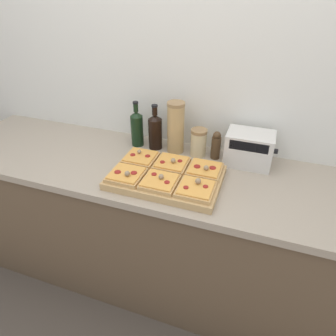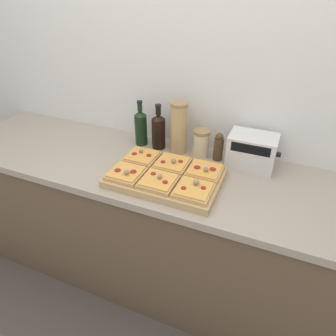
{
  "view_description": "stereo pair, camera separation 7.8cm",
  "coord_description": "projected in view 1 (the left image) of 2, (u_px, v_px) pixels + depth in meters",
  "views": [
    {
      "loc": [
        0.47,
        -0.95,
        1.77
      ],
      "look_at": [
        0.05,
        0.25,
        0.95
      ],
      "focal_mm": 32.0,
      "sensor_mm": 36.0,
      "label": 1
    },
    {
      "loc": [
        0.54,
        -0.92,
        1.77
      ],
      "look_at": [
        0.05,
        0.25,
        0.95
      ],
      "focal_mm": 32.0,
      "sensor_mm": 36.0,
      "label": 2
    }
  ],
  "objects": [
    {
      "name": "kitchen_counter",
      "position": [
        164.0,
        229.0,
        1.85
      ],
      "size": [
        2.63,
        0.67,
        0.9
      ],
      "color": "brown",
      "rests_on": "ground_plane"
    },
    {
      "name": "ground_plane",
      "position": [
        147.0,
        317.0,
        1.84
      ],
      "size": [
        12.0,
        12.0,
        0.0
      ],
      "primitive_type": "plane",
      "color": "#4C4238"
    },
    {
      "name": "grain_jar_short",
      "position": [
        199.0,
        142.0,
        1.69
      ],
      "size": [
        0.09,
        0.09,
        0.16
      ],
      "color": "beige",
      "rests_on": "kitchen_counter"
    },
    {
      "name": "olive_oil_bottle",
      "position": [
        137.0,
        128.0,
        1.78
      ],
      "size": [
        0.07,
        0.07,
        0.27
      ],
      "color": "black",
      "rests_on": "kitchen_counter"
    },
    {
      "name": "pizza_slice_front_left",
      "position": [
        126.0,
        175.0,
        1.47
      ],
      "size": [
        0.17,
        0.16,
        0.05
      ],
      "color": "tan",
      "rests_on": "cutting_board"
    },
    {
      "name": "wall_back",
      "position": [
        184.0,
        84.0,
        1.7
      ],
      "size": [
        6.0,
        0.06,
        2.5
      ],
      "color": "silver",
      "rests_on": "ground_plane"
    },
    {
      "name": "pepper_mill",
      "position": [
        216.0,
        145.0,
        1.66
      ],
      "size": [
        0.05,
        0.05,
        0.16
      ],
      "color": "#47331E",
      "rests_on": "kitchen_counter"
    },
    {
      "name": "pizza_slice_front_center",
      "position": [
        160.0,
        182.0,
        1.42
      ],
      "size": [
        0.17,
        0.16,
        0.05
      ],
      "color": "tan",
      "rests_on": "cutting_board"
    },
    {
      "name": "toaster_oven",
      "position": [
        249.0,
        149.0,
        1.61
      ],
      "size": [
        0.27,
        0.17,
        0.18
      ],
      "color": "beige",
      "rests_on": "kitchen_counter"
    },
    {
      "name": "pizza_slice_back_left",
      "position": [
        140.0,
        158.0,
        1.61
      ],
      "size": [
        0.17,
        0.16,
        0.05
      ],
      "color": "tan",
      "rests_on": "cutting_board"
    },
    {
      "name": "cutting_board",
      "position": [
        166.0,
        177.0,
        1.51
      ],
      "size": [
        0.55,
        0.37,
        0.04
      ],
      "primitive_type": "cube",
      "color": "tan",
      "rests_on": "kitchen_counter"
    },
    {
      "name": "pizza_slice_back_right",
      "position": [
        205.0,
        170.0,
        1.51
      ],
      "size": [
        0.17,
        0.16,
        0.05
      ],
      "color": "tan",
      "rests_on": "cutting_board"
    },
    {
      "name": "pizza_slice_front_right",
      "position": [
        196.0,
        189.0,
        1.37
      ],
      "size": [
        0.17,
        0.16,
        0.06
      ],
      "color": "tan",
      "rests_on": "cutting_board"
    },
    {
      "name": "grain_jar_tall",
      "position": [
        175.0,
        128.0,
        1.69
      ],
      "size": [
        0.1,
        0.1,
        0.3
      ],
      "color": "tan",
      "rests_on": "kitchen_counter"
    },
    {
      "name": "wine_bottle",
      "position": [
        155.0,
        131.0,
        1.75
      ],
      "size": [
        0.08,
        0.08,
        0.27
      ],
      "color": "black",
      "rests_on": "kitchen_counter"
    },
    {
      "name": "pizza_slice_back_center",
      "position": [
        172.0,
        163.0,
        1.56
      ],
      "size": [
        0.17,
        0.16,
        0.05
      ],
      "color": "tan",
      "rests_on": "cutting_board"
    }
  ]
}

